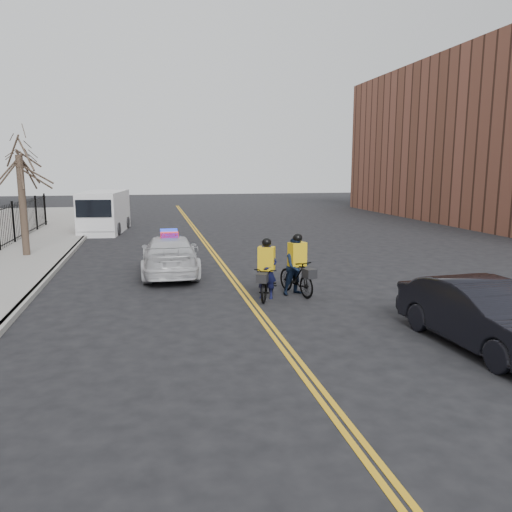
{
  "coord_description": "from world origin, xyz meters",
  "views": [
    {
      "loc": [
        -2.61,
        -11.53,
        3.63
      ],
      "look_at": [
        0.14,
        1.4,
        1.3
      ],
      "focal_mm": 35.0,
      "sensor_mm": 36.0,
      "label": 1
    }
  ],
  "objects_px": {
    "cargo_van": "(104,212)",
    "cyclist_near": "(266,277)",
    "dark_sedan": "(483,315)",
    "police_cruiser": "(170,255)",
    "cyclist_far": "(297,271)"
  },
  "relations": [
    {
      "from": "cargo_van",
      "to": "cyclist_near",
      "type": "distance_m",
      "value": 17.32
    },
    {
      "from": "dark_sedan",
      "to": "cargo_van",
      "type": "relative_size",
      "value": 0.73
    },
    {
      "from": "dark_sedan",
      "to": "cyclist_near",
      "type": "height_order",
      "value": "cyclist_near"
    },
    {
      "from": "police_cruiser",
      "to": "cyclist_far",
      "type": "xyz_separation_m",
      "value": [
        3.49,
        -3.61,
        0.02
      ]
    },
    {
      "from": "police_cruiser",
      "to": "dark_sedan",
      "type": "xyz_separation_m",
      "value": [
        5.94,
        -8.57,
        0.0
      ]
    },
    {
      "from": "dark_sedan",
      "to": "cyclist_near",
      "type": "relative_size",
      "value": 2.25
    },
    {
      "from": "cargo_van",
      "to": "cyclist_far",
      "type": "relative_size",
      "value": 3.1
    },
    {
      "from": "dark_sedan",
      "to": "cargo_van",
      "type": "distance_m",
      "value": 22.98
    },
    {
      "from": "police_cruiser",
      "to": "cyclist_near",
      "type": "height_order",
      "value": "cyclist_near"
    },
    {
      "from": "dark_sedan",
      "to": "cyclist_far",
      "type": "relative_size",
      "value": 2.26
    },
    {
      "from": "cargo_van",
      "to": "cyclist_near",
      "type": "height_order",
      "value": "cargo_van"
    },
    {
      "from": "cyclist_near",
      "to": "cyclist_far",
      "type": "relative_size",
      "value": 1.01
    },
    {
      "from": "police_cruiser",
      "to": "cargo_van",
      "type": "xyz_separation_m",
      "value": [
        -3.19,
        12.52,
        0.45
      ]
    },
    {
      "from": "dark_sedan",
      "to": "cyclist_far",
      "type": "height_order",
      "value": "cyclist_far"
    },
    {
      "from": "dark_sedan",
      "to": "cyclist_near",
      "type": "bearing_deg",
      "value": 121.77
    }
  ]
}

